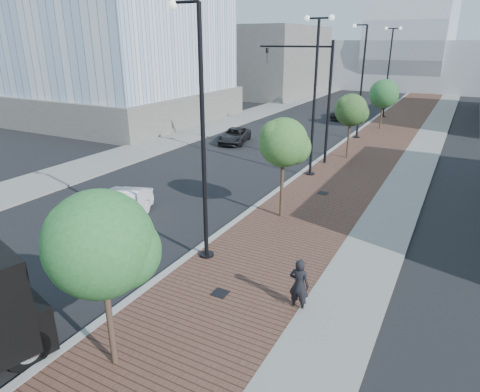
% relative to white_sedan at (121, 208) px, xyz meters
% --- Properties ---
extents(sidewalk, '(7.00, 140.00, 0.12)m').
position_rel_white_sedan_xyz_m(sidewalk, '(8.18, 29.00, -0.66)').
color(sidewalk, '#4C2D23').
rests_on(sidewalk, ground).
extents(concrete_strip, '(2.40, 140.00, 0.13)m').
position_rel_white_sedan_xyz_m(concrete_strip, '(10.88, 29.00, -0.66)').
color(concrete_strip, slate).
rests_on(concrete_strip, ground).
extents(curb, '(0.30, 140.00, 0.14)m').
position_rel_white_sedan_xyz_m(curb, '(4.68, 29.00, -0.65)').
color(curb, gray).
rests_on(curb, ground).
extents(west_sidewalk, '(4.00, 140.00, 0.12)m').
position_rel_white_sedan_xyz_m(west_sidewalk, '(-8.32, 29.00, -0.66)').
color(west_sidewalk, slate).
rests_on(west_sidewalk, ground).
extents(white_sedan, '(2.84, 4.64, 1.44)m').
position_rel_white_sedan_xyz_m(white_sedan, '(0.00, 0.00, 0.00)').
color(white_sedan, white).
rests_on(white_sedan, ground).
extents(dark_car_mid, '(2.93, 4.63, 1.19)m').
position_rel_white_sedan_xyz_m(dark_car_mid, '(-3.27, 16.73, -0.13)').
color(dark_car_mid, black).
rests_on(dark_car_mid, ground).
extents(dark_car_far, '(2.25, 5.30, 1.53)m').
position_rel_white_sedan_xyz_m(dark_car_far, '(1.71, 32.65, 0.04)').
color(dark_car_far, black).
rests_on(dark_car_far, ground).
extents(pedestrian, '(0.65, 0.43, 1.77)m').
position_rel_white_sedan_xyz_m(pedestrian, '(9.60, -2.46, 0.17)').
color(pedestrian, black).
rests_on(pedestrian, ground).
extents(streetlight_1, '(1.44, 0.56, 9.21)m').
position_rel_white_sedan_xyz_m(streetlight_1, '(5.16, -1.00, 3.62)').
color(streetlight_1, black).
rests_on(streetlight_1, ground).
extents(streetlight_2, '(1.72, 0.56, 9.28)m').
position_rel_white_sedan_xyz_m(streetlight_2, '(5.28, 11.00, 4.10)').
color(streetlight_2, black).
rests_on(streetlight_2, ground).
extents(streetlight_3, '(1.44, 0.56, 9.21)m').
position_rel_white_sedan_xyz_m(streetlight_3, '(5.16, 23.00, 3.62)').
color(streetlight_3, black).
rests_on(streetlight_3, ground).
extents(streetlight_4, '(1.72, 0.56, 9.28)m').
position_rel_white_sedan_xyz_m(streetlight_4, '(5.28, 35.00, 4.10)').
color(streetlight_4, black).
rests_on(streetlight_4, ground).
extents(traffic_mast, '(5.09, 0.20, 8.00)m').
position_rel_white_sedan_xyz_m(traffic_mast, '(4.38, 14.00, 4.26)').
color(traffic_mast, black).
rests_on(traffic_mast, ground).
extents(tree_0, '(2.59, 2.58, 4.83)m').
position_rel_white_sedan_xyz_m(tree_0, '(6.32, -6.97, 2.80)').
color(tree_0, '#382619').
rests_on(tree_0, ground).
extents(tree_1, '(2.29, 2.23, 4.79)m').
position_rel_white_sedan_xyz_m(tree_1, '(6.32, 4.03, 2.94)').
color(tree_1, '#382619').
rests_on(tree_1, ground).
extents(tree_2, '(2.28, 2.22, 4.59)m').
position_rel_white_sedan_xyz_m(tree_2, '(6.32, 16.03, 2.75)').
color(tree_2, '#382619').
rests_on(tree_2, ground).
extents(tree_3, '(2.63, 2.63, 4.65)m').
position_rel_white_sedan_xyz_m(tree_3, '(6.32, 28.03, 2.61)').
color(tree_3, '#382619').
rests_on(tree_3, ground).
extents(tower_podium, '(19.00, 19.00, 3.00)m').
position_rel_white_sedan_xyz_m(tower_podium, '(-19.32, 21.00, 0.78)').
color(tower_podium, '#5E5A54').
rests_on(tower_podium, ground).
extents(convention_center, '(50.00, 30.00, 50.00)m').
position_rel_white_sedan_xyz_m(convention_center, '(2.68, 74.00, 5.28)').
color(convention_center, '#A1A5AB').
rests_on(convention_center, ground).
extents(commercial_block_nw, '(14.00, 20.00, 10.00)m').
position_rel_white_sedan_xyz_m(commercial_block_nw, '(-15.32, 49.00, 4.28)').
color(commercial_block_nw, '#605C56').
rests_on(commercial_block_nw, ground).
extents(utility_cover_1, '(0.50, 0.50, 0.02)m').
position_rel_white_sedan_xyz_m(utility_cover_1, '(7.08, -3.00, -0.59)').
color(utility_cover_1, black).
rests_on(utility_cover_1, sidewalk).
extents(utility_cover_2, '(0.50, 0.50, 0.02)m').
position_rel_white_sedan_xyz_m(utility_cover_2, '(7.08, 8.00, -0.59)').
color(utility_cover_2, black).
rests_on(utility_cover_2, sidewalk).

